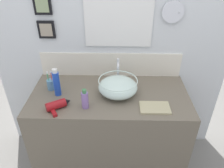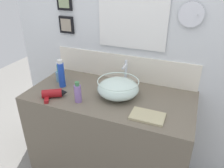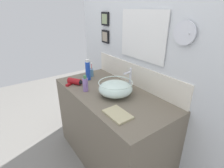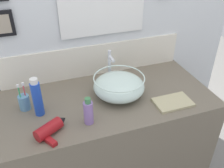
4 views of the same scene
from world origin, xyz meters
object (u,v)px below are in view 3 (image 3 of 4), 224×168
at_px(glass_bowl_sink, 115,88).
at_px(lotion_bottle, 88,70).
at_px(soap_dispenser, 85,84).
at_px(hair_drier, 75,82).
at_px(toothbrush_cup, 91,72).
at_px(faucet, 130,78).
at_px(hand_towel, 118,114).

bearing_deg(glass_bowl_sink, lotion_bottle, -177.33).
bearing_deg(lotion_bottle, soap_dispenser, -33.60).
xyz_separation_m(hair_drier, toothbrush_cup, (-0.12, 0.26, 0.02)).
distance_m(faucet, lotion_bottle, 0.54).
height_order(glass_bowl_sink, hair_drier, glass_bowl_sink).
bearing_deg(lotion_bottle, hair_drier, -77.14).
bearing_deg(hand_towel, faucet, 127.88).
distance_m(hair_drier, soap_dispenser, 0.21).
xyz_separation_m(glass_bowl_sink, hand_towel, (0.28, -0.19, -0.06)).
bearing_deg(toothbrush_cup, faucet, 11.72).
bearing_deg(faucet, soap_dispenser, -124.30).
relative_size(toothbrush_cup, hand_towel, 0.77).
bearing_deg(hand_towel, glass_bowl_sink, 146.12).
bearing_deg(hair_drier, toothbrush_cup, 114.51).
bearing_deg(glass_bowl_sink, hair_drier, -155.85).
relative_size(glass_bowl_sink, soap_dispenser, 1.96).
bearing_deg(glass_bowl_sink, soap_dispenser, -142.67).
relative_size(toothbrush_cup, lotion_bottle, 0.74).
xyz_separation_m(glass_bowl_sink, hair_drier, (-0.46, -0.21, -0.04)).
height_order(glass_bowl_sink, faucet, faucet).
distance_m(glass_bowl_sink, lotion_bottle, 0.50).
xyz_separation_m(faucet, hand_towel, (0.28, -0.37, -0.12)).
distance_m(glass_bowl_sink, hand_towel, 0.35).
height_order(toothbrush_cup, lotion_bottle, lotion_bottle).
relative_size(faucet, soap_dispenser, 1.43).
bearing_deg(faucet, hair_drier, -140.29).
distance_m(glass_bowl_sink, hair_drier, 0.50).
relative_size(faucet, lotion_bottle, 0.98).
bearing_deg(faucet, glass_bowl_sink, -90.00).
relative_size(faucet, toothbrush_cup, 1.33).
xyz_separation_m(toothbrush_cup, soap_dispenser, (0.33, -0.24, 0.03)).
distance_m(hair_drier, hand_towel, 0.74).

